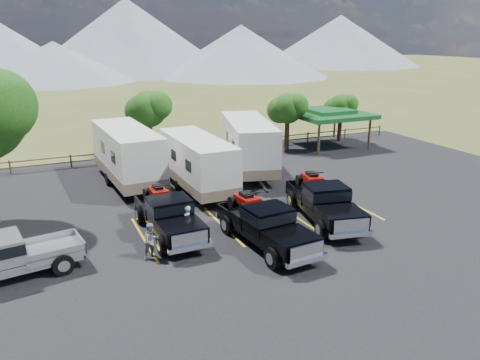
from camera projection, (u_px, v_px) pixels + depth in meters
name	position (u px, v px, depth m)	size (l,w,h in m)	color
ground	(297.00, 251.00, 20.93)	(320.00, 320.00, 0.00)	#4A5624
asphalt_lot	(267.00, 227.00, 23.54)	(44.00, 34.00, 0.04)	black
stall_lines	(258.00, 219.00, 24.40)	(12.12, 5.50, 0.01)	gold
tree_ne_a	(287.00, 109.00, 38.21)	(3.11, 2.92, 4.76)	#331F13
tree_ne_b	(341.00, 107.00, 41.50)	(2.77, 2.59, 4.27)	#331F13
tree_north	(148.00, 109.00, 35.59)	(3.46, 3.24, 5.25)	#331F13
rail_fence	(202.00, 147.00, 37.66)	(36.12, 0.12, 1.00)	brown
pavilion	(328.00, 114.00, 39.96)	(6.20, 6.20, 3.22)	brown
mountain_range	(36.00, 41.00, 108.12)	(209.00, 71.00, 20.00)	slate
rig_left	(168.00, 214.00, 22.44)	(2.32, 6.28, 2.08)	black
rig_center	(265.00, 224.00, 21.26)	(2.69, 6.47, 2.11)	black
rig_right	(323.00, 201.00, 24.05)	(3.34, 6.87, 2.20)	black
trailer_left	(127.00, 155.00, 29.72)	(3.21, 10.44, 3.62)	silver
trailer_center	(197.00, 163.00, 28.43)	(2.68, 9.56, 3.32)	silver
trailer_right	(248.00, 145.00, 32.34)	(4.74, 10.44, 3.63)	silver
pickup_silver	(6.00, 257.00, 18.27)	(6.18, 2.84, 1.78)	#9DA0A6
person_a	(187.00, 222.00, 21.85)	(0.61, 0.40, 1.67)	silver
person_b	(152.00, 241.00, 19.96)	(0.78, 0.61, 1.61)	gray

